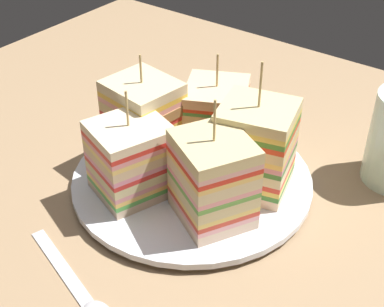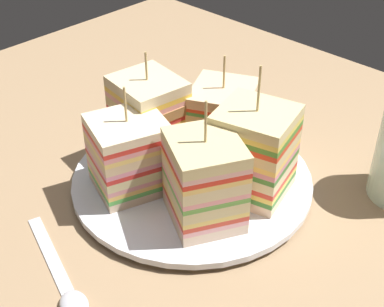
{
  "view_description": "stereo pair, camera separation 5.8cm",
  "coord_description": "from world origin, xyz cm",
  "px_view_note": "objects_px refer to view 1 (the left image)",
  "views": [
    {
      "loc": [
        28.19,
        -37.72,
        37.75
      ],
      "look_at": [
        0.0,
        0.0,
        4.3
      ],
      "focal_mm": 51.5,
      "sensor_mm": 36.0,
      "label": 1
    },
    {
      "loc": [
        32.59,
        -33.99,
        37.75
      ],
      "look_at": [
        0.0,
        0.0,
        4.3
      ],
      "focal_mm": 51.5,
      "sensor_mm": 36.0,
      "label": 2
    }
  ],
  "objects_px": {
    "sandwich_wedge_4": "(131,159)",
    "spoon": "(86,299)",
    "sandwich_wedge_0": "(213,179)",
    "sandwich_wedge_2": "(216,117)",
    "chip_pile": "(184,174)",
    "sandwich_wedge_1": "(255,147)",
    "plate": "(192,180)",
    "sandwich_wedge_3": "(143,121)"
  },
  "relations": [
    {
      "from": "plate",
      "to": "sandwich_wedge_1",
      "type": "bearing_deg",
      "value": 24.49
    },
    {
      "from": "sandwich_wedge_1",
      "to": "sandwich_wedge_2",
      "type": "xyz_separation_m",
      "value": [
        -0.07,
        0.04,
        -0.01
      ]
    },
    {
      "from": "plate",
      "to": "spoon",
      "type": "distance_m",
      "value": 0.18
    },
    {
      "from": "spoon",
      "to": "sandwich_wedge_1",
      "type": "bearing_deg",
      "value": 97.79
    },
    {
      "from": "sandwich_wedge_0",
      "to": "sandwich_wedge_1",
      "type": "height_order",
      "value": "sandwich_wedge_1"
    },
    {
      "from": "plate",
      "to": "sandwich_wedge_2",
      "type": "distance_m",
      "value": 0.08
    },
    {
      "from": "sandwich_wedge_0",
      "to": "sandwich_wedge_4",
      "type": "bearing_deg",
      "value": 39.62
    },
    {
      "from": "sandwich_wedge_1",
      "to": "chip_pile",
      "type": "height_order",
      "value": "sandwich_wedge_1"
    },
    {
      "from": "sandwich_wedge_0",
      "to": "spoon",
      "type": "height_order",
      "value": "sandwich_wedge_0"
    },
    {
      "from": "plate",
      "to": "sandwich_wedge_3",
      "type": "bearing_deg",
      "value": -178.5
    },
    {
      "from": "sandwich_wedge_2",
      "to": "chip_pile",
      "type": "xyz_separation_m",
      "value": [
        0.01,
        -0.08,
        -0.03
      ]
    },
    {
      "from": "spoon",
      "to": "plate",
      "type": "bearing_deg",
      "value": 114.82
    },
    {
      "from": "plate",
      "to": "sandwich_wedge_3",
      "type": "relative_size",
      "value": 2.08
    },
    {
      "from": "plate",
      "to": "sandwich_wedge_4",
      "type": "xyz_separation_m",
      "value": [
        -0.03,
        -0.06,
        0.04
      ]
    },
    {
      "from": "sandwich_wedge_1",
      "to": "sandwich_wedge_2",
      "type": "relative_size",
      "value": 1.23
    },
    {
      "from": "chip_pile",
      "to": "sandwich_wedge_3",
      "type": "bearing_deg",
      "value": 168.63
    },
    {
      "from": "sandwich_wedge_3",
      "to": "chip_pile",
      "type": "distance_m",
      "value": 0.08
    },
    {
      "from": "chip_pile",
      "to": "spoon",
      "type": "bearing_deg",
      "value": -82.36
    },
    {
      "from": "sandwich_wedge_0",
      "to": "spoon",
      "type": "relative_size",
      "value": 0.92
    },
    {
      "from": "sandwich_wedge_1",
      "to": "sandwich_wedge_3",
      "type": "distance_m",
      "value": 0.13
    },
    {
      "from": "chip_pile",
      "to": "sandwich_wedge_1",
      "type": "bearing_deg",
      "value": 35.59
    },
    {
      "from": "sandwich_wedge_1",
      "to": "sandwich_wedge_4",
      "type": "distance_m",
      "value": 0.13
    },
    {
      "from": "sandwich_wedge_2",
      "to": "sandwich_wedge_4",
      "type": "relative_size",
      "value": 0.98
    },
    {
      "from": "chip_pile",
      "to": "plate",
      "type": "bearing_deg",
      "value": 92.67
    },
    {
      "from": "plate",
      "to": "sandwich_wedge_0",
      "type": "xyz_separation_m",
      "value": [
        0.05,
        -0.04,
        0.05
      ]
    },
    {
      "from": "sandwich_wedge_3",
      "to": "sandwich_wedge_4",
      "type": "bearing_deg",
      "value": -52.18
    },
    {
      "from": "sandwich_wedge_3",
      "to": "chip_pile",
      "type": "bearing_deg",
      "value": -3.08
    },
    {
      "from": "plate",
      "to": "sandwich_wedge_4",
      "type": "relative_size",
      "value": 2.2
    },
    {
      "from": "sandwich_wedge_0",
      "to": "chip_pile",
      "type": "height_order",
      "value": "sandwich_wedge_0"
    },
    {
      "from": "sandwich_wedge_3",
      "to": "spoon",
      "type": "height_order",
      "value": "sandwich_wedge_3"
    },
    {
      "from": "sandwich_wedge_4",
      "to": "spoon",
      "type": "bearing_deg",
      "value": -135.76
    },
    {
      "from": "sandwich_wedge_1",
      "to": "chip_pile",
      "type": "relative_size",
      "value": 1.71
    },
    {
      "from": "plate",
      "to": "sandwich_wedge_3",
      "type": "height_order",
      "value": "sandwich_wedge_3"
    },
    {
      "from": "plate",
      "to": "spoon",
      "type": "height_order",
      "value": "plate"
    },
    {
      "from": "sandwich_wedge_0",
      "to": "sandwich_wedge_4",
      "type": "height_order",
      "value": "sandwich_wedge_0"
    },
    {
      "from": "plate",
      "to": "spoon",
      "type": "bearing_deg",
      "value": -82.77
    },
    {
      "from": "sandwich_wedge_2",
      "to": "chip_pile",
      "type": "height_order",
      "value": "sandwich_wedge_2"
    },
    {
      "from": "sandwich_wedge_2",
      "to": "spoon",
      "type": "bearing_deg",
      "value": -17.92
    },
    {
      "from": "spoon",
      "to": "chip_pile",
      "type": "bearing_deg",
      "value": 115.23
    },
    {
      "from": "sandwich_wedge_4",
      "to": "spoon",
      "type": "distance_m",
      "value": 0.15
    },
    {
      "from": "sandwich_wedge_3",
      "to": "sandwich_wedge_1",
      "type": "bearing_deg",
      "value": 21.28
    },
    {
      "from": "sandwich_wedge_2",
      "to": "sandwich_wedge_0",
      "type": "bearing_deg",
      "value": 6.77
    }
  ]
}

